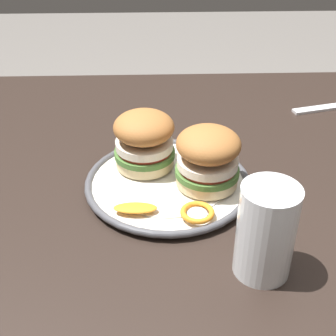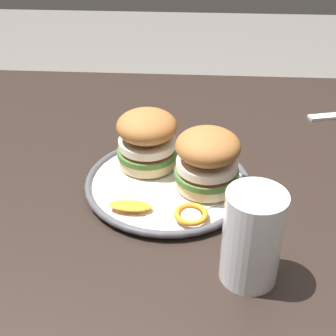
{
  "view_description": "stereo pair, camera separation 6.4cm",
  "coord_description": "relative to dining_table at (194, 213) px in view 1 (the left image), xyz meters",
  "views": [
    {
      "loc": [
        -0.07,
        -0.7,
        1.23
      ],
      "look_at": [
        -0.05,
        -0.05,
        0.81
      ],
      "focal_mm": 49.9,
      "sensor_mm": 36.0,
      "label": 1
    },
    {
      "loc": [
        -0.01,
        -0.7,
        1.23
      ],
      "look_at": [
        -0.05,
        -0.05,
        0.81
      ],
      "focal_mm": 49.9,
      "sensor_mm": 36.0,
      "label": 2
    }
  ],
  "objects": [
    {
      "name": "dining_table",
      "position": [
        0.0,
        0.0,
        0.0
      ],
      "size": [
        1.46,
        0.93,
        0.77
      ],
      "color": "black",
      "rests_on": "ground"
    },
    {
      "name": "orange_peel_curled",
      "position": [
        -0.01,
        -0.15,
        0.12
      ],
      "size": [
        0.06,
        0.06,
        0.01
      ],
      "color": "orange",
      "rests_on": "dinner_plate"
    },
    {
      "name": "dinner_plate",
      "position": [
        -0.05,
        -0.05,
        0.1
      ],
      "size": [
        0.28,
        0.28,
        0.02
      ],
      "color": "silver",
      "rests_on": "dining_table"
    },
    {
      "name": "orange_peel_strip_long",
      "position": [
        -0.11,
        -0.13,
        0.12
      ],
      "size": [
        0.07,
        0.03,
        0.01
      ],
      "color": "orange",
      "rests_on": "dinner_plate"
    },
    {
      "name": "drinking_glass",
      "position": [
        0.07,
        -0.24,
        0.15
      ],
      "size": [
        0.08,
        0.08,
        0.13
      ],
      "color": "white",
      "rests_on": "dining_table"
    },
    {
      "name": "sandwich_half_right",
      "position": [
        0.01,
        -0.06,
        0.16
      ],
      "size": [
        0.14,
        0.14,
        0.1
      ],
      "color": "beige",
      "rests_on": "dinner_plate"
    },
    {
      "name": "sandwich_half_left",
      "position": [
        -0.09,
        0.0,
        0.16
      ],
      "size": [
        0.14,
        0.14,
        0.1
      ],
      "color": "beige",
      "rests_on": "dinner_plate"
    }
  ]
}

